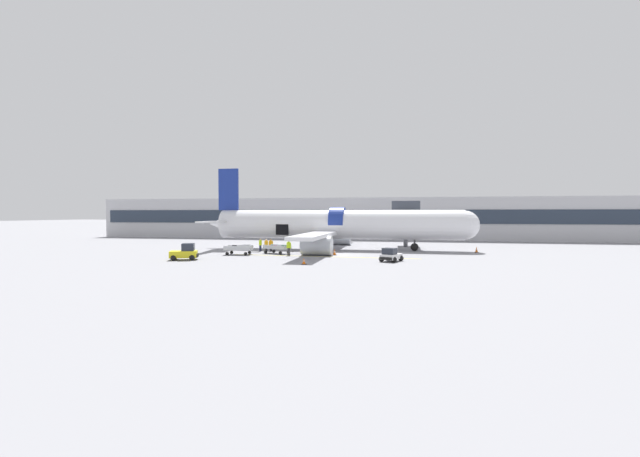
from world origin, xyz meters
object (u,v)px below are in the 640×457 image
Objects in this scene: ground_crew_loader_a at (260,245)px; ground_crew_helper at (271,245)px; baggage_cart_loading at (277,249)px; ground_crew_loader_b at (289,247)px; airplane at (334,225)px; baggage_tug_lead at (391,256)px; baggage_cart_queued at (239,250)px; ground_crew_driver at (308,245)px; baggage_tug_mid at (185,253)px; ground_crew_supervisor at (266,245)px.

ground_crew_helper is (1.35, 0.13, -0.01)m from ground_crew_loader_a.
baggage_cart_loading is 2.64m from ground_crew_loader_b.
airplane is 15.28m from baggage_tug_lead.
ground_crew_helper is at bearing 150.40° from baggage_tug_lead.
ground_crew_driver reaches higher than baggage_cart_queued.
ground_crew_loader_b is at bearing -112.75° from airplane.
baggage_tug_lead is at bearing -11.67° from baggage_cart_queued.
airplane is at bearing 49.89° from baggage_tug_mid.
ground_crew_loader_b reaches higher than ground_crew_driver.
airplane is 10.03m from ground_crew_loader_a.
baggage_tug_lead is 17.52m from ground_crew_helper.
baggage_tug_mid is at bearing -116.56° from ground_crew_helper.
ground_crew_loader_b is at bearing -43.78° from ground_crew_supervisor.
ground_crew_loader_a is at bearing 80.53° from baggage_cart_queued.
baggage_cart_queued is 5.51m from ground_crew_helper.
baggage_cart_loading is 3.41m from ground_crew_helper.
ground_crew_loader_b is (1.89, -1.80, 0.36)m from baggage_cart_loading.
ground_crew_loader_b is 5.46m from ground_crew_supervisor.
ground_crew_supervisor reaches higher than ground_crew_helper.
ground_crew_loader_b is (5.00, -4.58, 0.09)m from ground_crew_loader_a.
baggage_cart_loading is at bearing 28.65° from baggage_cart_queued.
ground_crew_loader_a is (-16.58, 8.52, 0.26)m from baggage_tug_lead.
baggage_cart_queued is at bearing -135.91° from airplane.
ground_crew_helper is (-7.38, -4.20, -2.37)m from airplane.
baggage_cart_queued is at bearing 60.85° from baggage_tug_mid.
baggage_cart_loading is at bearing -135.37° from ground_crew_driver.
ground_crew_supervisor is (1.87, 4.12, 0.29)m from baggage_cart_queued.
ground_crew_loader_b is at bearing -43.68° from baggage_cart_loading.
ground_crew_driver is at bearing -122.16° from airplane.
baggage_tug_lead is at bearing -23.07° from baggage_cart_loading.
baggage_cart_queued is 2.53× the size of ground_crew_loader_a.
ground_crew_driver reaches higher than baggage_tug_lead.
baggage_tug_mid reaches higher than ground_crew_driver.
baggage_cart_queued is at bearing -99.47° from ground_crew_loader_a.
baggage_cart_queued is 8.68m from ground_crew_driver.
ground_crew_supervisor is at bearing 153.59° from baggage_tug_lead.
ground_crew_supervisor is 1.03× the size of ground_crew_helper.
airplane is 5.38m from ground_crew_driver.
baggage_tug_mid is 1.96× the size of ground_crew_loader_a.
ground_crew_driver is at bearing 1.21° from ground_crew_helper.
baggage_tug_mid reaches higher than baggage_cart_queued.
airplane is at bearing 121.41° from baggage_tug_lead.
ground_crew_helper is at bearing -178.79° from ground_crew_driver.
ground_crew_loader_b is (-3.74, -8.92, -2.27)m from airplane.
airplane is 20.33m from baggage_tug_mid.
baggage_cart_loading is 2.57× the size of ground_crew_helper.
ground_crew_helper reaches higher than baggage_cart_loading.
airplane is 13.56m from baggage_cart_queued.
airplane is 22.01× the size of ground_crew_supervisor.
ground_crew_driver is 4.81m from ground_crew_helper.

